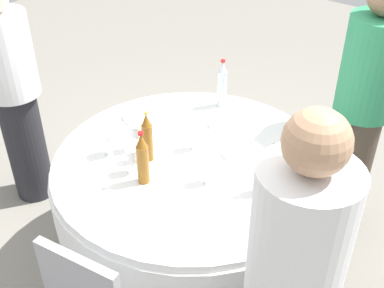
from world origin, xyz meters
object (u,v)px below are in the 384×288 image
at_px(bottle_amber_outer, 143,159).
at_px(wine_glass_left, 108,140).
at_px(wine_glass_right, 209,167).
at_px(bottle_clear_front, 222,85).
at_px(plate_inner, 243,152).
at_px(dining_table, 192,180).
at_px(wine_glass_rear, 136,132).
at_px(wine_glass_front, 196,133).
at_px(plate_north, 143,115).
at_px(person_far, 363,108).
at_px(bottle_brown_near, 273,170).
at_px(person_outer, 14,95).
at_px(wine_glass_north, 132,155).
at_px(bottle_amber_far, 147,138).

height_order(bottle_amber_outer, wine_glass_left, bottle_amber_outer).
xyz_separation_m(bottle_amber_outer, wine_glass_right, (0.26, 0.20, -0.04)).
height_order(bottle_clear_front, plate_inner, bottle_clear_front).
distance_m(dining_table, wine_glass_rear, 0.41).
distance_m(wine_glass_front, wine_glass_rear, 0.32).
height_order(plate_north, person_far, person_far).
height_order(dining_table, bottle_brown_near, bottle_brown_near).
xyz_separation_m(bottle_amber_outer, plate_north, (-0.44, 0.45, -0.13)).
bearing_deg(person_outer, dining_table, -90.00).
bearing_deg(dining_table, plate_inner, 50.76).
distance_m(dining_table, bottle_amber_outer, 0.42).
bearing_deg(wine_glass_rear, plate_north, 129.06).
distance_m(wine_glass_right, wine_glass_north, 0.40).
distance_m(bottle_clear_front, person_outer, 1.32).
bearing_deg(wine_glass_north, wine_glass_right, 26.90).
bearing_deg(bottle_amber_outer, wine_glass_north, 168.98).
relative_size(bottle_brown_near, person_far, 0.17).
xyz_separation_m(bottle_amber_outer, person_outer, (-1.19, 0.06, -0.09)).
distance_m(wine_glass_rear, person_outer, 0.98).
relative_size(wine_glass_front, plate_north, 0.58).
xyz_separation_m(wine_glass_front, wine_glass_right, (0.24, -0.19, -0.00)).
distance_m(wine_glass_front, plate_inner, 0.28).
xyz_separation_m(bottle_amber_outer, wine_glass_north, (-0.10, 0.02, -0.03)).
bearing_deg(wine_glass_rear, person_far, 49.81).
xyz_separation_m(bottle_clear_front, plate_inner, (0.40, -0.35, -0.14)).
relative_size(bottle_brown_near, wine_glass_front, 1.88).
distance_m(dining_table, wine_glass_left, 0.51).
distance_m(bottle_brown_near, wine_glass_left, 0.89).
bearing_deg(wine_glass_left, bottle_amber_outer, -9.17).
bearing_deg(wine_glass_front, person_far, 52.99).
bearing_deg(wine_glass_left, dining_table, 33.25).
xyz_separation_m(bottle_amber_far, plate_inner, (0.36, 0.36, -0.13)).
height_order(wine_glass_right, person_far, person_far).
bearing_deg(wine_glass_right, plate_inner, 91.77).
relative_size(wine_glass_front, person_far, 0.09).
relative_size(bottle_amber_outer, bottle_clear_front, 0.95).
distance_m(bottle_amber_outer, wine_glass_front, 0.39).
height_order(plate_north, person_outer, person_outer).
height_order(bottle_amber_outer, bottle_clear_front, bottle_clear_front).
height_order(bottle_amber_far, wine_glass_rear, bottle_amber_far).
xyz_separation_m(bottle_amber_outer, person_far, (0.63, 1.19, -0.02)).
distance_m(bottle_amber_far, wine_glass_left, 0.22).
xyz_separation_m(bottle_amber_outer, wine_glass_left, (-0.31, 0.05, -0.04)).
bearing_deg(bottle_amber_outer, wine_glass_rear, 140.91).
distance_m(plate_inner, person_outer, 1.51).
relative_size(bottle_amber_outer, wine_glass_left, 2.24).
bearing_deg(plate_inner, dining_table, -129.24).
xyz_separation_m(dining_table, bottle_brown_near, (0.46, 0.04, 0.27)).
xyz_separation_m(bottle_amber_far, bottle_clear_front, (-0.04, 0.71, 0.01)).
relative_size(bottle_amber_outer, wine_glass_north, 2.03).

